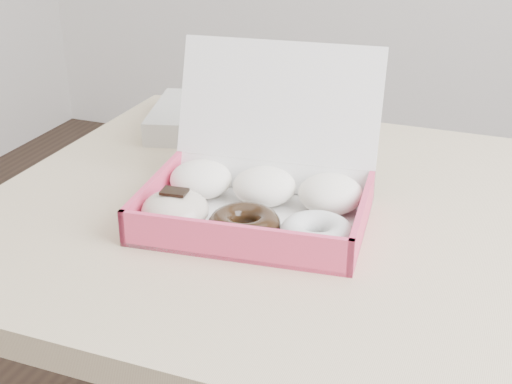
% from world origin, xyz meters
% --- Properties ---
extents(table, '(1.20, 0.80, 0.75)m').
position_xyz_m(table, '(0.00, 0.00, 0.67)').
color(table, tan).
rests_on(table, ground).
extents(donut_box, '(0.33, 0.31, 0.22)m').
position_xyz_m(donut_box, '(-0.19, -0.05, 0.79)').
color(donut_box, white).
rests_on(donut_box, table).
extents(newspapers, '(0.31, 0.28, 0.04)m').
position_xyz_m(newspapers, '(-0.37, 0.26, 0.77)').
color(newspapers, beige).
rests_on(newspapers, table).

